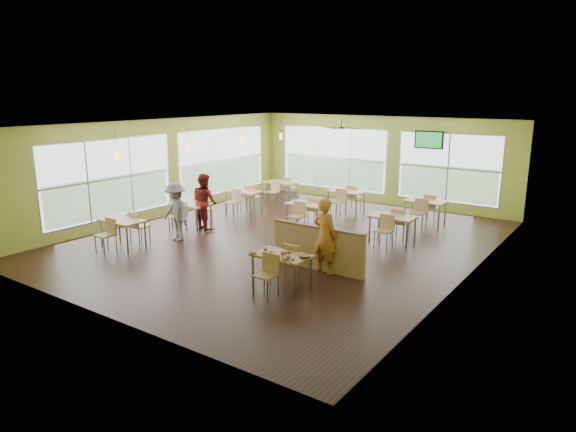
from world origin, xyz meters
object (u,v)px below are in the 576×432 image
object	(u,v)px
main_table	(282,260)
half_wall_divider	(318,248)
man_plaid	(325,236)
food_basket	(305,256)

from	to	relation	value
main_table	half_wall_divider	xyz separation A→B (m)	(0.00, 1.45, -0.11)
man_plaid	food_basket	size ratio (longest dim) A/B	7.18
food_basket	main_table	bearing A→B (deg)	-170.03
main_table	food_basket	world-z (taller)	main_table
main_table	half_wall_divider	distance (m)	1.45
main_table	man_plaid	size ratio (longest dim) A/B	0.87
man_plaid	food_basket	bearing A→B (deg)	112.20
main_table	man_plaid	bearing A→B (deg)	80.46
main_table	food_basket	bearing A→B (deg)	9.97
half_wall_divider	man_plaid	xyz separation A→B (m)	(0.23, -0.09, 0.35)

